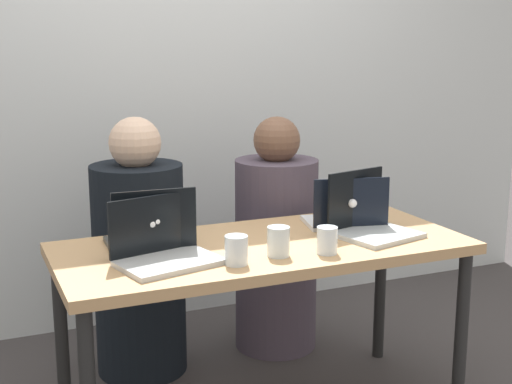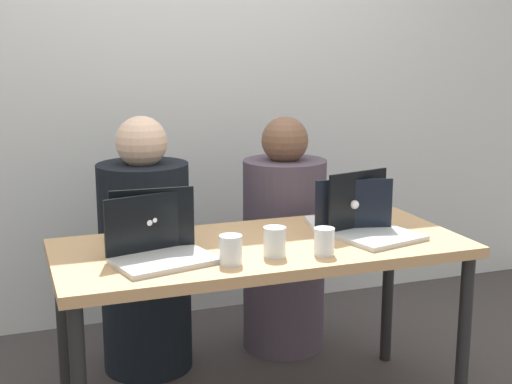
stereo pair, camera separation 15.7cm
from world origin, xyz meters
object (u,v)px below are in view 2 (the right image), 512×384
at_px(laptop_front_left, 159,247).
at_px(laptop_front_right, 371,223).
at_px(water_glass_center, 275,244).
at_px(laptop_back_left, 150,233).
at_px(water_glass_left, 231,252).
at_px(person_on_right, 284,247).
at_px(laptop_back_right, 349,216).
at_px(water_glass_right, 324,243).
at_px(person_on_left, 145,259).

distance_m(laptop_front_left, laptop_front_right, 0.83).
height_order(laptop_front_right, water_glass_center, laptop_front_right).
distance_m(laptop_back_left, water_glass_left, 0.36).
relative_size(laptop_front_right, water_glass_left, 3.40).
bearing_deg(person_on_right, water_glass_left, 49.28).
height_order(laptop_back_right, water_glass_right, laptop_back_right).
relative_size(laptop_front_left, laptop_back_right, 1.08).
distance_m(laptop_front_right, water_glass_right, 0.31).
height_order(person_on_right, laptop_front_right, person_on_right).
distance_m(laptop_front_right, laptop_back_right, 0.15).
distance_m(person_on_left, water_glass_center, 0.85).
bearing_deg(laptop_back_right, water_glass_center, 44.38).
height_order(water_glass_left, water_glass_right, water_glass_left).
distance_m(laptop_back_right, water_glass_left, 0.65).
height_order(person_on_left, laptop_front_left, person_on_left).
height_order(laptop_front_left, water_glass_center, laptop_front_left).
distance_m(person_on_left, laptop_back_right, 0.92).
height_order(laptop_back_left, water_glass_right, laptop_back_left).
bearing_deg(water_glass_left, laptop_front_right, 13.19).
xyz_separation_m(person_on_left, laptop_front_left, (-0.08, -0.67, 0.25)).
height_order(person_on_left, water_glass_center, person_on_left).
xyz_separation_m(laptop_front_left, laptop_back_left, (0.00, 0.18, 0.00)).
distance_m(laptop_front_left, water_glass_left, 0.25).
distance_m(person_on_right, laptop_front_right, 0.70).
bearing_deg(water_glass_right, laptop_back_left, 151.01).
bearing_deg(laptop_back_right, laptop_back_left, 12.16).
distance_m(person_on_left, person_on_right, 0.65).
distance_m(laptop_back_right, water_glass_right, 0.39).
relative_size(laptop_front_left, water_glass_center, 3.55).
xyz_separation_m(laptop_back_left, water_glass_center, (0.38, -0.27, -0.00)).
xyz_separation_m(person_on_right, laptop_back_right, (0.08, -0.50, 0.26)).
relative_size(person_on_right, water_glass_right, 11.41).
bearing_deg(person_on_right, laptop_front_right, 91.07).
bearing_deg(water_glass_right, water_glass_center, 166.58).
xyz_separation_m(laptop_back_right, water_glass_left, (-0.59, -0.29, -0.00)).
xyz_separation_m(laptop_front_right, water_glass_left, (-0.61, -0.14, -0.01)).
distance_m(laptop_front_right, water_glass_left, 0.62).
relative_size(laptop_front_left, laptop_front_right, 1.10).
bearing_deg(laptop_front_right, laptop_back_right, 84.74).
height_order(laptop_front_left, laptop_back_left, laptop_back_left).
bearing_deg(water_glass_right, laptop_front_right, 29.66).
bearing_deg(laptop_back_right, person_on_left, -21.53).
bearing_deg(laptop_front_left, laptop_back_right, -1.62).
xyz_separation_m(laptop_back_left, laptop_front_right, (0.82, -0.15, 0.00)).
distance_m(water_glass_left, water_glass_center, 0.17).
bearing_deg(laptop_front_left, water_glass_right, -26.46).
bearing_deg(person_on_right, water_glass_center, 57.99).
relative_size(laptop_back_left, water_glass_center, 2.95).
bearing_deg(laptop_back_left, laptop_back_right, -177.59).
bearing_deg(laptop_back_right, person_on_right, -68.56).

